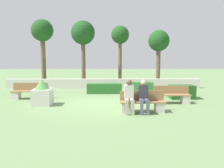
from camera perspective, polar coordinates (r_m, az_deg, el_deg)
ground_plane at (r=10.51m, az=-2.79°, el=-5.22°), size 60.00×60.00×0.00m
perimeter_wall at (r=15.60m, az=-2.24°, el=0.10°), size 13.75×0.30×0.68m
bench_front at (r=9.03m, az=7.98°, el=-5.22°), size 1.83×0.48×0.85m
bench_left_side at (r=12.48m, az=-20.67°, el=-2.18°), size 1.88×0.48×0.85m
bench_right_side at (r=10.95m, az=15.38°, el=-3.25°), size 1.74×0.48×0.85m
person_seated_man at (r=8.82m, az=8.26°, el=-2.85°), size 0.38×0.64×1.32m
person_seated_woman at (r=8.75m, az=4.49°, el=-2.78°), size 0.38×0.64×1.34m
hedge_block_near_left at (r=13.69m, az=7.17°, el=-0.88°), size 1.60×0.73×0.71m
hedge_block_near_right at (r=13.50m, az=-2.00°, el=-1.17°), size 2.13×0.64×0.60m
hedge_block_mid_left at (r=12.38m, az=17.77°, el=-1.96°), size 1.29×0.76×0.73m
planter_corner_left at (r=10.66m, az=-17.74°, el=-2.34°), size 0.83×0.83×1.21m
tree_leftmost at (r=17.85m, az=-17.73°, el=12.50°), size 1.66×1.66×5.08m
tree_center_left at (r=17.27m, az=-7.59°, el=12.73°), size 1.82×1.82×4.99m
tree_center_right at (r=17.39m, az=2.14°, el=12.13°), size 1.40×1.40×4.65m
tree_rightmost at (r=17.84m, az=12.12°, el=10.56°), size 1.66×1.66×4.33m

